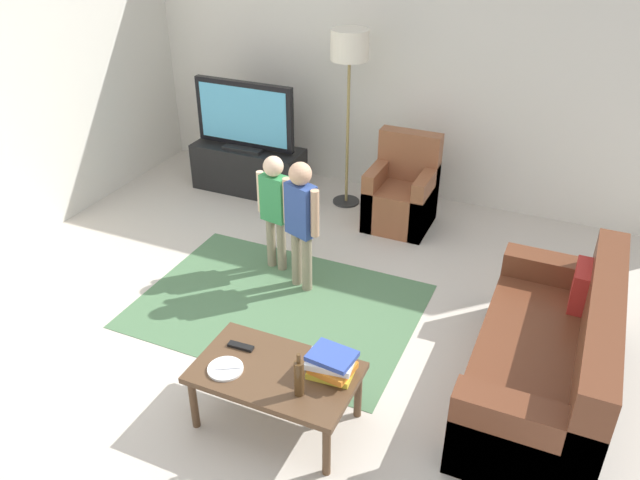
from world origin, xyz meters
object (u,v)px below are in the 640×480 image
child_near_tv (275,203)px  tv_remote (241,346)px  tv_stand (249,169)px  coffee_table (276,376)px  floor_lamp (349,55)px  tv (244,116)px  book_stack (331,365)px  armchair (402,196)px  bottle (299,378)px  couch (553,363)px  plate (225,369)px  child_center (301,215)px

child_near_tv → tv_remote: child_near_tv is taller
tv_stand → coffee_table: size_ratio=1.20×
floor_lamp → coffee_table: (0.76, -3.04, -1.17)m
floor_lamp → tv_remote: floor_lamp is taller
tv → book_stack: (2.16, -2.76, -0.35)m
armchair → bottle: bearing=-84.0°
floor_lamp → bottle: 3.45m
tv → couch: bearing=-29.8°
book_stack → tv_remote: (-0.63, -0.00, -0.07)m
child_near_tv → book_stack: bearing=-52.4°
plate → tv_stand: bearing=117.4°
tv → child_near_tv: size_ratio=1.04×
tv → armchair: size_ratio=1.22×
child_near_tv → coffee_table: bearing=-62.5°
couch → tv_remote: size_ratio=10.59×
floor_lamp → child_near_tv: floor_lamp is taller
armchair → child_center: child_center is taller
child_near_tv → plate: 1.83m
bottle → child_center: bearing=115.1°
book_stack → bottle: bearing=-115.3°
plate → coffee_table: bearing=23.2°
coffee_table → bottle: bottle is taller
book_stack → coffee_table: bearing=-162.3°
floor_lamp → plate: (0.48, -3.16, -1.12)m
couch → bottle: couch is taller
tv_stand → coffee_table: (1.83, -2.88, 0.13)m
floor_lamp → book_stack: 3.29m
bottle → tv_remote: 0.58m
book_stack → tv_remote: bearing=-179.6°
couch → floor_lamp: bearing=137.5°
tv_remote → plate: bearing=-87.5°
bottle → tv_stand: bearing=124.4°
tv_remote → plate: (0.02, -0.22, -0.00)m
child_near_tv → tv: bearing=128.6°
plate → armchair: bearing=86.4°
book_stack → plate: book_stack is taller
armchair → child_near_tv: bearing=-121.3°
book_stack → couch: bearing=34.1°
tv → floor_lamp: size_ratio=0.62×
couch → child_near_tv: child_near_tv is taller
floor_lamp → child_center: bearing=-81.2°
couch → child_center: child_center is taller
armchair → bottle: armchair is taller
coffee_table → child_center: bearing=109.5°
couch → coffee_table: (-1.54, -0.93, 0.08)m
child_center → coffee_table: bearing=-70.5°
child_near_tv → tv_remote: (0.54, -1.51, -0.20)m
plate → book_stack: bearing=20.3°
tv_stand → child_center: bearing=-47.6°
child_near_tv → child_center: (0.33, -0.18, 0.05)m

